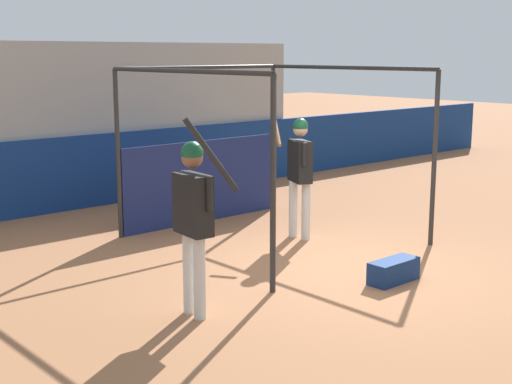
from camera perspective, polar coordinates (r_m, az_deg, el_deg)
ground_plane at (r=9.35m, az=7.45°, el=-6.23°), size 60.00×60.00×0.00m
outfield_wall at (r=13.53m, az=-11.06°, el=1.90°), size 24.00×0.12×1.31m
bleacher_section at (r=14.88m, az=-14.48°, el=5.82°), size 8.70×3.20×2.99m
batting_cage at (r=11.25m, az=-2.40°, el=2.84°), size 3.24×3.47×2.57m
player_batter at (r=10.64m, az=3.48°, el=2.11°), size 0.57×0.96×1.94m
player_waiting at (r=7.43m, az=-5.01°, el=-1.48°), size 0.51×0.82×2.16m
equipment_bag at (r=8.94m, az=10.95°, el=-6.21°), size 0.70×0.28×0.28m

